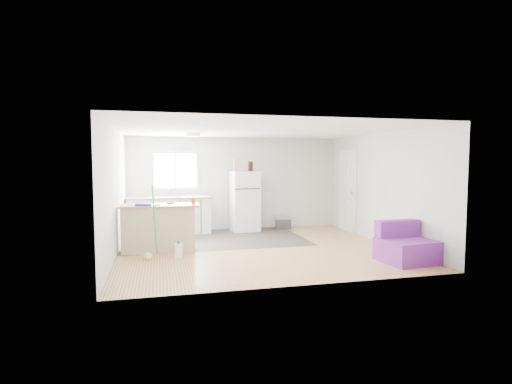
% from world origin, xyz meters
% --- Properties ---
extents(room, '(5.51, 5.01, 2.41)m').
position_xyz_m(room, '(0.00, 0.00, 1.20)').
color(room, olive).
rests_on(room, ground).
extents(vinyl_zone, '(4.05, 2.50, 0.00)m').
position_xyz_m(vinyl_zone, '(-0.73, 1.25, 0.00)').
color(vinyl_zone, '#342C27').
rests_on(vinyl_zone, floor).
extents(window, '(1.18, 0.06, 0.98)m').
position_xyz_m(window, '(-1.55, 2.49, 1.55)').
color(window, white).
rests_on(window, back_wall).
extents(interior_door, '(0.11, 0.92, 2.10)m').
position_xyz_m(interior_door, '(2.72, 1.55, 1.02)').
color(interior_door, white).
rests_on(interior_door, right_wall).
extents(ceiling_fixture, '(0.30, 0.30, 0.07)m').
position_xyz_m(ceiling_fixture, '(-1.20, 1.20, 2.36)').
color(ceiling_fixture, white).
rests_on(ceiling_fixture, ceiling).
extents(kitchen_cabinets, '(2.06, 0.67, 1.19)m').
position_xyz_m(kitchen_cabinets, '(-1.73, 2.18, 0.47)').
color(kitchen_cabinets, white).
rests_on(kitchen_cabinets, floor).
extents(peninsula, '(1.56, 0.69, 0.93)m').
position_xyz_m(peninsula, '(-1.97, 0.22, 0.47)').
color(peninsula, '#C9B791').
rests_on(peninsula, floor).
extents(refrigerator, '(0.72, 0.69, 1.53)m').
position_xyz_m(refrigerator, '(0.17, 2.16, 0.77)').
color(refrigerator, white).
rests_on(refrigerator, floor).
extents(cooler, '(0.47, 0.37, 0.32)m').
position_xyz_m(cooler, '(1.21, 2.20, 0.16)').
color(cooler, '#303133').
rests_on(cooler, floor).
extents(purple_seat, '(0.93, 0.89, 0.71)m').
position_xyz_m(purple_seat, '(2.27, -1.62, 0.26)').
color(purple_seat, purple).
rests_on(purple_seat, floor).
extents(cleaner_jug, '(0.15, 0.11, 0.31)m').
position_xyz_m(cleaner_jug, '(-1.63, -0.39, 0.14)').
color(cleaner_jug, white).
rests_on(cleaner_jug, floor).
extents(mop, '(0.25, 0.38, 1.37)m').
position_xyz_m(mop, '(-2.14, -0.39, 0.23)').
color(mop, green).
rests_on(mop, floor).
extents(red_cup, '(0.11, 0.11, 0.12)m').
position_xyz_m(red_cup, '(-1.29, 0.27, 0.99)').
color(red_cup, red).
rests_on(red_cup, peninsula).
extents(blue_tray, '(0.30, 0.22, 0.04)m').
position_xyz_m(blue_tray, '(-2.25, 0.14, 0.95)').
color(blue_tray, '#1315B7').
rests_on(blue_tray, peninsula).
extents(tool_a, '(0.14, 0.06, 0.03)m').
position_xyz_m(tool_a, '(-1.75, 0.32, 0.95)').
color(tool_a, black).
rests_on(tool_a, peninsula).
extents(tool_b, '(0.10, 0.05, 0.03)m').
position_xyz_m(tool_b, '(-1.99, 0.08, 0.95)').
color(tool_b, black).
rests_on(tool_b, peninsula).
extents(cardboard_box, '(0.20, 0.10, 0.30)m').
position_xyz_m(cardboard_box, '(-0.02, 2.13, 1.68)').
color(cardboard_box, tan).
rests_on(cardboard_box, refrigerator).
extents(bottle_left, '(0.08, 0.08, 0.25)m').
position_xyz_m(bottle_left, '(0.28, 2.09, 1.65)').
color(bottle_left, '#341209').
rests_on(bottle_left, refrigerator).
extents(bottle_right, '(0.08, 0.08, 0.25)m').
position_xyz_m(bottle_right, '(0.35, 2.17, 1.65)').
color(bottle_right, '#341209').
rests_on(bottle_right, refrigerator).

